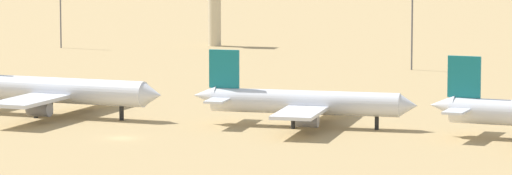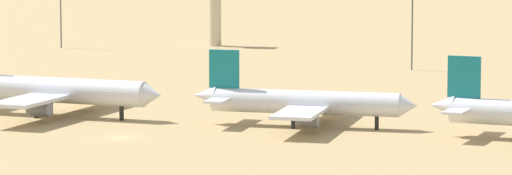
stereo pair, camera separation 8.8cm
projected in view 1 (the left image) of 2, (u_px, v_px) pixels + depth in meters
name	position (u px, v px, depth m)	size (l,w,h in m)	color
ground	(121.00, 138.00, 227.53)	(4000.00, 4000.00, 0.00)	tan
parked_jet_teal_2	(49.00, 90.00, 250.98)	(41.08, 34.77, 13.56)	silver
parked_jet_teal_3	(303.00, 102.00, 238.77)	(36.51, 30.55, 12.09)	silver
control_tower	(215.00, 0.00, 378.80)	(5.20, 5.20, 19.29)	#C6B793
light_pole_west	(60.00, 7.00, 373.33)	(1.80, 0.50, 18.08)	#59595E
light_pole_mid	(412.00, 27.00, 322.61)	(1.80, 0.50, 16.07)	#59595E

